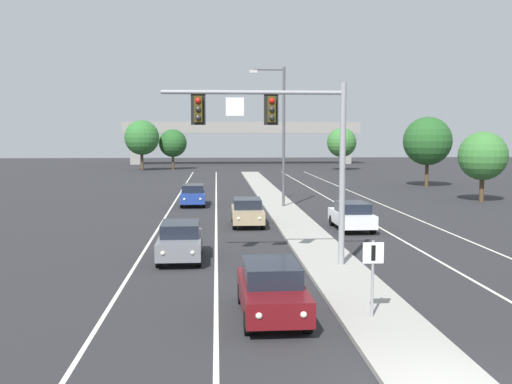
{
  "coord_description": "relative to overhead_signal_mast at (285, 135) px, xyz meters",
  "views": [
    {
      "loc": [
        -4.67,
        -11.51,
        5.31
      ],
      "look_at": [
        -3.2,
        10.73,
        3.2
      ],
      "focal_mm": 42.31,
      "sensor_mm": 36.0,
      "label": 1
    }
  ],
  "objects": [
    {
      "name": "edge_stripe_right",
      "position": [
        9.99,
        13.09,
        -5.32
      ],
      "size": [
        0.14,
        100.0,
        0.01
      ],
      "primitive_type": "cube",
      "color": "silver",
      "rests_on": "ground"
    },
    {
      "name": "tree_far_left_c",
      "position": [
        -13.78,
        67.9,
        -0.42
      ],
      "size": [
        5.2,
        5.2,
        7.52
      ],
      "color": "#4C3823",
      "rests_on": "ground"
    },
    {
      "name": "tree_far_right_c",
      "position": [
        18.91,
        37.08,
        -0.65
      ],
      "size": [
        4.95,
        4.95,
        7.17
      ],
      "color": "#4C3823",
      "rests_on": "ground"
    },
    {
      "name": "lane_stripe_oncoming_center",
      "position": [
        -2.71,
        13.09,
        -5.32
      ],
      "size": [
        0.14,
        100.0,
        0.01
      ],
      "primitive_type": "cube",
      "color": "silver",
      "rests_on": "ground"
    },
    {
      "name": "overhead_signal_mast",
      "position": [
        0.0,
        0.0,
        0.0
      ],
      "size": [
        7.17,
        0.44,
        7.2
      ],
      "color": "gray",
      "rests_on": "median_island"
    },
    {
      "name": "car_oncoming_tan",
      "position": [
        -0.87,
        11.71,
        -4.51
      ],
      "size": [
        1.85,
        4.48,
        1.58
      ],
      "color": "tan",
      "rests_on": "ground"
    },
    {
      "name": "edge_stripe_left",
      "position": [
        -6.01,
        13.09,
        -5.32
      ],
      "size": [
        0.14,
        100.0,
        0.01
      ],
      "primitive_type": "cube",
      "color": "silver",
      "rests_on": "ground"
    },
    {
      "name": "lane_stripe_receding_center",
      "position": [
        6.69,
        13.09,
        -5.32
      ],
      "size": [
        0.14,
        100.0,
        0.01
      ],
      "primitive_type": "cube",
      "color": "silver",
      "rests_on": "ground"
    },
    {
      "name": "car_receding_white",
      "position": [
        4.89,
        9.63,
        -4.51
      ],
      "size": [
        1.88,
        4.5,
        1.58
      ],
      "color": "silver",
      "rests_on": "ground"
    },
    {
      "name": "car_oncoming_grey",
      "position": [
        -4.24,
        2.16,
        -4.51
      ],
      "size": [
        1.87,
        4.49,
        1.58
      ],
      "color": "slate",
      "rests_on": "ground"
    },
    {
      "name": "overpass_bridge",
      "position": [
        1.99,
        86.94,
        0.45
      ],
      "size": [
        42.4,
        6.4,
        7.65
      ],
      "color": "gray",
      "rests_on": "ground"
    },
    {
      "name": "tree_far_right_a",
      "position": [
        18.42,
        23.09,
        -1.68
      ],
      "size": [
        3.86,
        3.86,
        5.59
      ],
      "color": "#4C3823",
      "rests_on": "ground"
    },
    {
      "name": "street_lamp_median",
      "position": [
        1.95,
        19.9,
        0.47
      ],
      "size": [
        2.58,
        0.28,
        10.0
      ],
      "color": "#4C4C51",
      "rests_on": "median_island"
    },
    {
      "name": "tree_far_right_b",
      "position": [
        16.2,
        66.61,
        -1.15
      ],
      "size": [
        4.42,
        4.42,
        6.4
      ],
      "color": "#4C3823",
      "rests_on": "ground"
    },
    {
      "name": "car_oncoming_darkred",
      "position": [
        -1.08,
        -6.22,
        -4.51
      ],
      "size": [
        1.89,
        4.5,
        1.58
      ],
      "color": "#5B0F14",
      "rests_on": "ground"
    },
    {
      "name": "tree_far_left_a",
      "position": [
        -9.35,
        70.23,
        -1.29
      ],
      "size": [
        4.28,
        4.28,
        6.19
      ],
      "color": "#4C3823",
      "rests_on": "ground"
    },
    {
      "name": "median_island",
      "position": [
        1.99,
        6.09,
        -5.25
      ],
      "size": [
        2.4,
        110.0,
        0.15
      ],
      "primitive_type": "cube",
      "color": "#9E9B93",
      "rests_on": "ground"
    },
    {
      "name": "car_oncoming_blue",
      "position": [
        -4.46,
        22.0,
        -4.51
      ],
      "size": [
        1.89,
        4.5,
        1.58
      ],
      "color": "navy",
      "rests_on": "ground"
    },
    {
      "name": "median_sign_post",
      "position": [
        1.73,
        -6.92,
        -3.74
      ],
      "size": [
        0.6,
        0.1,
        2.2
      ],
      "color": "gray",
      "rests_on": "median_island"
    }
  ]
}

